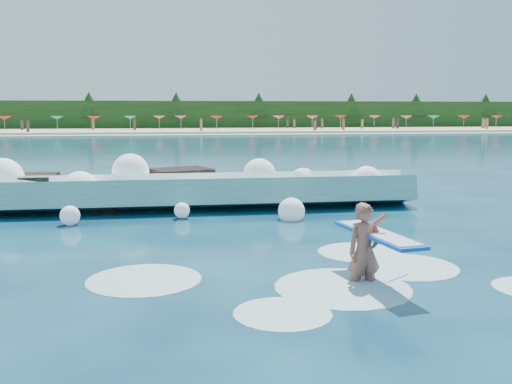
% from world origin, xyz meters
% --- Properties ---
extents(ground, '(200.00, 200.00, 0.00)m').
position_xyz_m(ground, '(0.00, 0.00, 0.00)').
color(ground, '#071F3B').
rests_on(ground, ground).
extents(beach, '(140.00, 20.00, 0.40)m').
position_xyz_m(beach, '(0.00, 78.00, 0.20)').
color(beach, tan).
rests_on(beach, ground).
extents(wet_band, '(140.00, 5.00, 0.08)m').
position_xyz_m(wet_band, '(0.00, 67.00, 0.04)').
color(wet_band, silver).
rests_on(wet_band, ground).
extents(treeline, '(140.00, 4.00, 5.00)m').
position_xyz_m(treeline, '(0.00, 88.00, 2.50)').
color(treeline, black).
rests_on(treeline, ground).
extents(breaking_wave, '(17.25, 2.72, 1.49)m').
position_xyz_m(breaking_wave, '(-0.88, 6.90, 0.52)').
color(breaking_wave, teal).
rests_on(breaking_wave, ground).
extents(rock_cluster, '(8.23, 3.46, 1.45)m').
position_xyz_m(rock_cluster, '(-3.43, 7.91, 0.46)').
color(rock_cluster, black).
rests_on(rock_cluster, ground).
extents(surfer_with_board, '(1.15, 3.06, 1.94)m').
position_xyz_m(surfer_with_board, '(2.99, -2.62, 0.71)').
color(surfer_with_board, brown).
rests_on(surfer_with_board, ground).
extents(wave_spray, '(15.56, 4.45, 2.03)m').
position_xyz_m(wave_spray, '(-1.54, 6.87, 0.92)').
color(wave_spray, white).
rests_on(wave_spray, ground).
extents(surf_foam, '(9.40, 5.68, 0.13)m').
position_xyz_m(surf_foam, '(2.27, -2.12, 0.00)').
color(surf_foam, silver).
rests_on(surf_foam, ground).
extents(beach_umbrellas, '(112.56, 6.90, 0.50)m').
position_xyz_m(beach_umbrellas, '(-0.03, 79.85, 2.25)').
color(beach_umbrellas, red).
rests_on(beach_umbrellas, ground).
extents(beachgoers, '(106.73, 13.43, 1.92)m').
position_xyz_m(beachgoers, '(-12.12, 74.70, 1.09)').
color(beachgoers, '#3F332D').
rests_on(beachgoers, ground).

